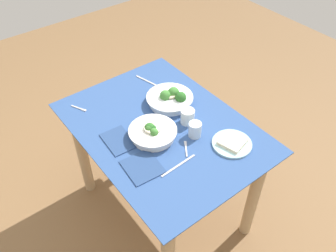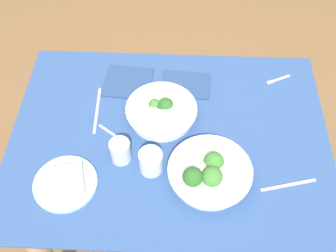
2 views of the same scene
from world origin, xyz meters
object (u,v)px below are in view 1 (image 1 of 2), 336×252
napkin_folded_upper (119,141)px  broccoli_bowl_far (170,99)px  water_glass_side (188,116)px  table_knife_left (147,81)px  broccoli_bowl_near (153,133)px  table_knife_right (178,166)px  water_glass_center (195,130)px  napkin_folded_lower (143,167)px  fork_by_near_bowl (79,108)px  fork_by_far_bowl (186,148)px  bread_side_plate (232,143)px

napkin_folded_upper → broccoli_bowl_far: bearing=101.2°
broccoli_bowl_far → water_glass_side: size_ratio=3.21×
broccoli_bowl_far → water_glass_side: bearing=-8.6°
broccoli_bowl_far → water_glass_side: 0.19m
broccoli_bowl_far → table_knife_left: broccoli_bowl_far is taller
broccoli_bowl_near → water_glass_side: (0.02, 0.22, 0.01)m
table_knife_right → water_glass_center: bearing=-153.3°
table_knife_left → napkin_folded_lower: (0.56, -0.43, 0.00)m
table_knife_left → table_knife_right: bearing=-37.2°
broccoli_bowl_near → napkin_folded_lower: broccoli_bowl_near is taller
broccoli_bowl_far → fork_by_near_bowl: (-0.28, -0.45, -0.03)m
table_knife_right → napkin_folded_upper: size_ratio=1.12×
fork_by_near_bowl → table_knife_right: 0.71m
table_knife_right → napkin_folded_lower: napkin_folded_lower is taller
fork_by_near_bowl → napkin_folded_lower: bearing=-21.9°
water_glass_side → napkin_folded_upper: bearing=-105.9°
water_glass_center → fork_by_near_bowl: 0.69m
table_knife_left → napkin_folded_upper: bearing=-65.5°
fork_by_far_bowl → napkin_folded_upper: 0.36m
napkin_folded_upper → water_glass_side: bearing=74.1°
table_knife_left → fork_by_far_bowl: bearing=-30.8°
fork_by_near_bowl → napkin_folded_upper: size_ratio=0.51×
broccoli_bowl_near → napkin_folded_lower: 0.22m
bread_side_plate → table_knife_right: size_ratio=0.97×
water_glass_side → napkin_folded_lower: water_glass_side is taller
fork_by_far_bowl → table_knife_right: size_ratio=0.44×
table_knife_right → broccoli_bowl_far: bearing=-125.8°
broccoli_bowl_far → bread_side_plate: bearing=5.5°
water_glass_center → bread_side_plate: bearing=32.7°
broccoli_bowl_far → bread_side_plate: broccoli_bowl_far is taller
water_glass_center → fork_by_near_bowl: water_glass_center is taller
water_glass_side → broccoli_bowl_near: bearing=-96.2°
broccoli_bowl_far → table_knife_right: bearing=-33.3°
broccoli_bowl_far → water_glass_center: bearing=-12.4°
broccoli_bowl_far → broccoli_bowl_near: (0.17, -0.25, -0.00)m
fork_by_far_bowl → napkin_folded_lower: 0.25m
water_glass_center → table_knife_left: size_ratio=0.45×
broccoli_bowl_near → table_knife_left: bearing=148.0°
broccoli_bowl_far → water_glass_center: broccoli_bowl_far is taller
bread_side_plate → water_glass_side: (-0.27, -0.07, 0.03)m
table_knife_left → napkin_folded_upper: (0.34, -0.42, 0.00)m
water_glass_side → fork_by_near_bowl: 0.63m
fork_by_near_bowl → fork_by_far_bowl: bearing=-0.8°
water_glass_side → napkin_folded_upper: (-0.11, -0.38, -0.04)m
broccoli_bowl_far → fork_by_far_bowl: size_ratio=2.88×
bread_side_plate → napkin_folded_lower: bearing=-109.0°
broccoli_bowl_far → table_knife_right: broccoli_bowl_far is taller
water_glass_center → napkin_folded_lower: 0.35m
water_glass_center → fork_by_far_bowl: size_ratio=0.90×
fork_by_far_bowl → water_glass_center: bearing=-29.6°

